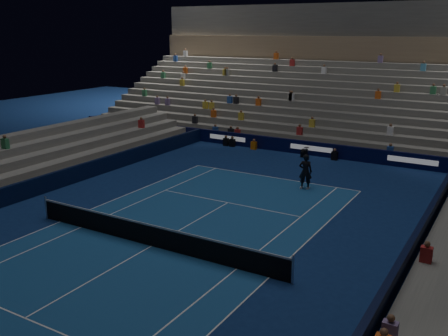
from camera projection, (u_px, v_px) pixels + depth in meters
ground at (152, 246)px, 21.28m from camera, size 90.00×90.00×0.00m
court_surface at (152, 246)px, 21.28m from camera, size 10.97×23.77×0.01m
sponsor_barrier_far at (312, 148)px, 36.50m from camera, size 44.00×0.25×1.00m
sponsor_barrier_east at (387, 295)px, 16.39m from camera, size 0.25×37.00×1.00m
sponsor_barrier_west at (2, 197)px, 25.90m from camera, size 0.25×37.00×1.00m
grandstand_main at (353, 95)px, 43.53m from camera, size 44.00×15.20×11.20m
tennis_net at (151, 235)px, 21.14m from camera, size 12.90×0.10×1.10m
tennis_player at (305, 172)px, 28.67m from camera, size 0.85×0.67×2.05m
broadcast_camera at (304, 153)px, 36.07m from camera, size 0.45×0.87×0.54m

